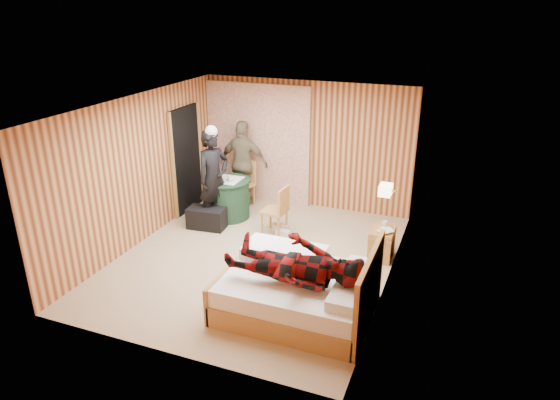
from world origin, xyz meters
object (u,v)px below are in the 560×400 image
at_px(bed, 299,291).
at_px(chair_far, 244,179).
at_px(man_at_table, 244,163).
at_px(man_on_bed, 295,255).
at_px(chair_near, 278,207).
at_px(wall_lamp, 386,190).
at_px(duffel_bag, 207,218).
at_px(woman_standing, 214,178).
at_px(nightstand, 382,243).
at_px(round_table, 228,198).

relative_size(bed, chair_far, 2.12).
xyz_separation_m(man_at_table, man_on_bed, (2.31, -3.40, 0.09)).
relative_size(bed, chair_near, 2.21).
relative_size(wall_lamp, duffel_bag, 0.38).
bearing_deg(woman_standing, chair_far, 18.66).
relative_size(nightstand, woman_standing, 0.29).
xyz_separation_m(woman_standing, man_at_table, (0.09, 1.09, -0.03)).
bearing_deg(chair_near, chair_far, -127.68).
height_order(chair_far, woman_standing, woman_standing).
bearing_deg(bed, duffel_bag, 142.65).
bearing_deg(woman_standing, nightstand, -68.90).
distance_m(bed, duffel_bag, 3.06).
relative_size(bed, man_on_bed, 1.11).
bearing_deg(duffel_bag, round_table, 71.48).
height_order(woman_standing, man_at_table, woman_standing).
bearing_deg(round_table, man_at_table, 90.00).
height_order(nightstand, round_table, round_table).
relative_size(chair_far, chair_near, 1.04).
relative_size(wall_lamp, nightstand, 0.51).
xyz_separation_m(nightstand, duffel_bag, (-3.18, -0.03, -0.06)).
xyz_separation_m(nightstand, woman_standing, (-3.13, 0.20, 0.64)).
height_order(nightstand, man_on_bed, man_on_bed).
relative_size(wall_lamp, chair_far, 0.28).
height_order(bed, round_table, bed).
bearing_deg(woman_standing, man_on_bed, -109.19).
bearing_deg(round_table, bed, -46.97).
xyz_separation_m(wall_lamp, chair_near, (-1.91, 0.53, -0.78)).
distance_m(chair_near, man_at_table, 1.64).
xyz_separation_m(round_table, duffel_bag, (-0.14, -0.60, -0.19)).
height_order(wall_lamp, round_table, wall_lamp).
distance_m(duffel_bag, man_at_table, 1.49).
distance_m(nightstand, chair_far, 3.28).
xyz_separation_m(woman_standing, man_on_bed, (2.40, -2.32, 0.06)).
distance_m(round_table, man_at_table, 0.87).
distance_m(chair_near, duffel_bag, 1.38).
relative_size(nightstand, chair_near, 0.58).
bearing_deg(nightstand, round_table, 169.45).
xyz_separation_m(chair_far, chair_near, (1.15, -1.05, -0.02)).
bearing_deg(man_at_table, nightstand, 153.68).
distance_m(round_table, man_on_bed, 3.59).
relative_size(duffel_bag, man_on_bed, 0.38).
distance_m(duffel_bag, man_on_bed, 3.31).
height_order(wall_lamp, chair_far, wall_lamp).
height_order(bed, man_at_table, man_at_table).
xyz_separation_m(round_table, chair_near, (1.18, -0.37, 0.13)).
bearing_deg(nightstand, bed, -111.75).
bearing_deg(chair_far, nightstand, -4.01).
distance_m(bed, round_table, 3.36).
xyz_separation_m(bed, nightstand, (0.75, 1.89, -0.05)).
bearing_deg(man_on_bed, bed, 95.75).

